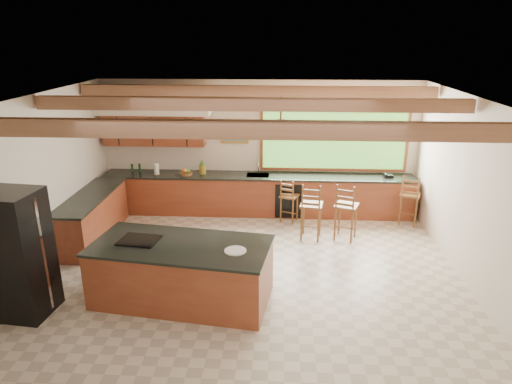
{
  "coord_description": "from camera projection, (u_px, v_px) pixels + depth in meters",
  "views": [
    {
      "loc": [
        0.51,
        -6.95,
        3.93
      ],
      "look_at": [
        0.08,
        0.8,
        1.25
      ],
      "focal_mm": 32.0,
      "sensor_mm": 36.0,
      "label": 1
    }
  ],
  "objects": [
    {
      "name": "ground",
      "position": [
        249.0,
        275.0,
        7.86
      ],
      "size": [
        7.2,
        7.2,
        0.0
      ],
      "primitive_type": "plane",
      "color": "beige",
      "rests_on": "ground"
    },
    {
      "name": "room_shell",
      "position": [
        241.0,
        141.0,
        7.77
      ],
      "size": [
        7.27,
        6.54,
        3.02
      ],
      "color": "beige",
      "rests_on": "ground"
    },
    {
      "name": "counter_run",
      "position": [
        220.0,
        199.0,
        10.13
      ],
      "size": [
        7.12,
        3.1,
        1.28
      ],
      "color": "brown",
      "rests_on": "ground"
    },
    {
      "name": "island",
      "position": [
        182.0,
        272.0,
        7.02
      ],
      "size": [
        2.84,
        1.62,
        0.96
      ],
      "rotation": [
        0.0,
        0.0,
        -0.14
      ],
      "color": "brown",
      "rests_on": "ground"
    },
    {
      "name": "refrigerator",
      "position": [
        19.0,
        254.0,
        6.53
      ],
      "size": [
        0.81,
        0.79,
        1.9
      ],
      "rotation": [
        0.0,
        0.0,
        -0.1
      ],
      "color": "black",
      "rests_on": "ground"
    },
    {
      "name": "bar_stool_a",
      "position": [
        289.0,
        197.0,
        9.9
      ],
      "size": [
        0.46,
        0.46,
        0.99
      ],
      "rotation": [
        0.0,
        0.0,
        -0.38
      ],
      "color": "brown",
      "rests_on": "ground"
    },
    {
      "name": "bar_stool_b",
      "position": [
        347.0,
        207.0,
        8.99
      ],
      "size": [
        0.55,
        0.55,
        1.19
      ],
      "rotation": [
        0.0,
        0.0,
        -0.37
      ],
      "color": "brown",
      "rests_on": "ground"
    },
    {
      "name": "bar_stool_c",
      "position": [
        312.0,
        207.0,
        9.02
      ],
      "size": [
        0.49,
        0.49,
        1.19
      ],
      "rotation": [
        0.0,
        0.0,
        -0.17
      ],
      "color": "brown",
      "rests_on": "ground"
    },
    {
      "name": "bar_stool_d",
      "position": [
        411.0,
        196.0,
        9.73
      ],
      "size": [
        0.52,
        0.52,
        1.14
      ],
      "rotation": [
        0.0,
        0.0,
        -0.33
      ],
      "color": "brown",
      "rests_on": "ground"
    }
  ]
}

